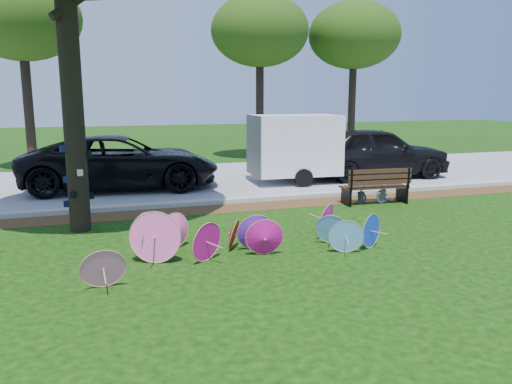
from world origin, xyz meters
TOP-DOWN VIEW (x-y plane):
  - ground at (0.00, 0.00)m, footprint 90.00×90.00m
  - mulch_strip at (0.00, 4.50)m, footprint 90.00×1.00m
  - curb at (0.00, 5.20)m, footprint 90.00×0.30m
  - street at (0.00, 9.35)m, footprint 90.00×8.00m
  - parasol_pile at (-0.44, 0.74)m, footprint 5.62×2.07m
  - black_van at (-1.92, 8.34)m, footprint 6.29×3.32m
  - dark_pickup at (6.86, 7.88)m, footprint 5.51×2.41m
  - cargo_trailer at (3.73, 7.73)m, footprint 2.93×1.94m
  - park_bench at (4.53, 3.94)m, footprint 1.92×0.84m
  - person_left at (4.18, 3.99)m, footprint 0.44×0.37m
  - person_right at (4.88, 3.99)m, footprint 0.64×0.56m
  - bg_trees at (3.02, 13.98)m, footprint 18.90×5.41m

SIDE VIEW (x-z plane):
  - ground at x=0.00m, z-range 0.00..0.00m
  - mulch_strip at x=0.00m, z-range 0.00..0.01m
  - street at x=0.00m, z-range 0.00..0.01m
  - curb at x=0.00m, z-range 0.00..0.12m
  - parasol_pile at x=-0.44m, z-range -0.09..0.84m
  - park_bench at x=4.53m, z-range 0.00..0.98m
  - person_left at x=4.18m, z-range 0.00..1.04m
  - person_right at x=4.88m, z-range 0.00..1.10m
  - black_van at x=-1.92m, z-range 0.00..1.69m
  - dark_pickup at x=6.86m, z-range 0.00..1.85m
  - cargo_trailer at x=3.73m, z-range 0.00..2.59m
  - bg_trees at x=3.02m, z-range 2.07..9.47m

